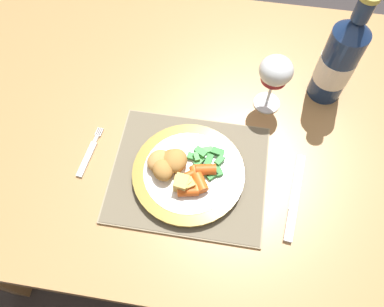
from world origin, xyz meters
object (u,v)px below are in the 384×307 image
(dinner_plate, at_px, (189,173))
(wine_glass, at_px, (276,73))
(fork, at_px, (89,155))
(table_knife, at_px, (294,204))
(dining_table, at_px, (198,138))
(bottle, at_px, (339,60))

(dinner_plate, xyz_separation_m, wine_glass, (0.15, 0.22, 0.10))
(fork, height_order, table_knife, table_knife)
(fork, bearing_deg, dining_table, 31.32)
(table_knife, xyz_separation_m, wine_glass, (-0.07, 0.25, 0.11))
(dinner_plate, xyz_separation_m, table_knife, (0.23, -0.03, -0.01))
(fork, bearing_deg, dinner_plate, -3.67)
(dinner_plate, relative_size, wine_glass, 1.59)
(bottle, bearing_deg, dinner_plate, -135.97)
(fork, relative_size, bottle, 0.46)
(wine_glass, bearing_deg, fork, -151.62)
(dining_table, height_order, bottle, bottle)
(dining_table, relative_size, fork, 10.00)
(wine_glass, bearing_deg, table_knife, -73.89)
(dinner_plate, bearing_deg, dining_table, 90.41)
(fork, xyz_separation_m, table_knife, (0.46, -0.04, 0.00))
(wine_glass, relative_size, bottle, 0.53)
(table_knife, bearing_deg, wine_glass, 106.11)
(dining_table, xyz_separation_m, fork, (-0.23, -0.14, 0.10))
(dinner_plate, distance_m, bottle, 0.42)
(dinner_plate, height_order, fork, dinner_plate)
(dining_table, bearing_deg, fork, -148.68)
(dining_table, relative_size, wine_glass, 8.62)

